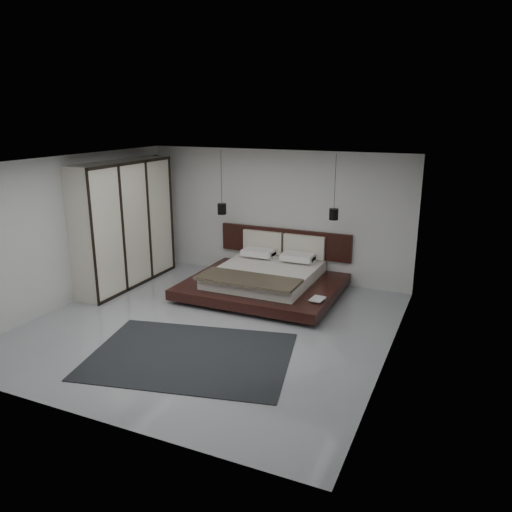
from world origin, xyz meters
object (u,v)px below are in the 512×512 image
at_px(lattice_screen, 149,213).
at_px(bed, 265,278).
at_px(rug, 191,356).
at_px(pendant_left, 222,209).
at_px(wardrobe, 124,224).
at_px(pendant_right, 334,214).

bearing_deg(lattice_screen, bed, -9.81).
bearing_deg(rug, pendant_left, 109.93).
bearing_deg(wardrobe, bed, 12.80).
distance_m(wardrobe, rug, 4.01).
relative_size(lattice_screen, pendant_right, 2.05).
bearing_deg(bed, wardrobe, -167.20).
bearing_deg(bed, pendant_left, 158.21).
distance_m(bed, wardrobe, 3.17).
xyz_separation_m(pendant_left, wardrobe, (-1.70, -1.16, -0.25)).
height_order(lattice_screen, pendant_right, pendant_right).
xyz_separation_m(pendant_left, pendant_right, (2.46, 0.00, 0.08)).
xyz_separation_m(lattice_screen, rug, (3.22, -3.57, -1.29)).
bearing_deg(lattice_screen, pendant_left, -1.69).
bearing_deg(pendant_right, bed, -158.21).
distance_m(lattice_screen, wardrobe, 1.24).
relative_size(lattice_screen, bed, 0.87).
bearing_deg(pendant_left, bed, -21.79).
distance_m(pendant_left, pendant_right, 2.46).
distance_m(bed, pendant_right, 1.89).
distance_m(pendant_right, rug, 4.06).
xyz_separation_m(pendant_right, wardrobe, (-4.16, -1.16, -0.34)).
distance_m(lattice_screen, pendant_right, 4.43).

